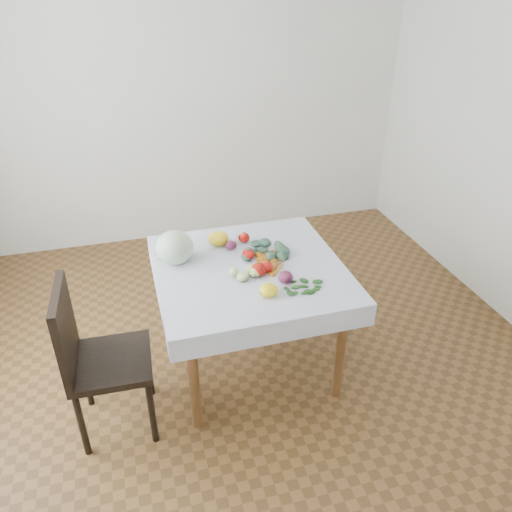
{
  "coord_description": "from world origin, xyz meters",
  "views": [
    {
      "loc": [
        -0.66,
        -2.49,
        2.34
      ],
      "look_at": [
        0.04,
        0.01,
        0.82
      ],
      "focal_mm": 35.0,
      "sensor_mm": 36.0,
      "label": 1
    }
  ],
  "objects_px": {
    "table": "(250,281)",
    "carrot_bunch": "(273,260)",
    "chair": "(92,353)",
    "heirloom_back": "(218,238)",
    "cabbage": "(175,247)"
  },
  "relations": [
    {
      "from": "heirloom_back",
      "to": "table",
      "type": "bearing_deg",
      "value": -69.36
    },
    {
      "from": "carrot_bunch",
      "to": "cabbage",
      "type": "bearing_deg",
      "value": 164.67
    },
    {
      "from": "chair",
      "to": "carrot_bunch",
      "type": "relative_size",
      "value": 3.09
    },
    {
      "from": "heirloom_back",
      "to": "carrot_bunch",
      "type": "distance_m",
      "value": 0.41
    },
    {
      "from": "table",
      "to": "chair",
      "type": "bearing_deg",
      "value": -163.16
    },
    {
      "from": "cabbage",
      "to": "carrot_bunch",
      "type": "relative_size",
      "value": 0.74
    },
    {
      "from": "table",
      "to": "carrot_bunch",
      "type": "xyz_separation_m",
      "value": [
        0.15,
        0.02,
        0.12
      ]
    },
    {
      "from": "table",
      "to": "carrot_bunch",
      "type": "bearing_deg",
      "value": 6.93
    },
    {
      "from": "chair",
      "to": "heirloom_back",
      "type": "xyz_separation_m",
      "value": [
        0.83,
        0.61,
        0.26
      ]
    },
    {
      "from": "chair",
      "to": "carrot_bunch",
      "type": "bearing_deg",
      "value": 15.5
    },
    {
      "from": "cabbage",
      "to": "carrot_bunch",
      "type": "bearing_deg",
      "value": -15.33
    },
    {
      "from": "heirloom_back",
      "to": "carrot_bunch",
      "type": "relative_size",
      "value": 0.43
    },
    {
      "from": "table",
      "to": "cabbage",
      "type": "height_order",
      "value": "cabbage"
    },
    {
      "from": "chair",
      "to": "heirloom_back",
      "type": "relative_size",
      "value": 7.22
    },
    {
      "from": "table",
      "to": "carrot_bunch",
      "type": "height_order",
      "value": "carrot_bunch"
    }
  ]
}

